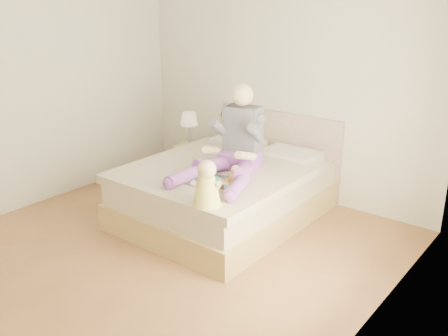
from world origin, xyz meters
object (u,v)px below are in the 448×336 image
Objects in this scene: bed at (228,188)px; nightstand at (192,164)px; adult at (235,147)px; baby at (207,187)px; tray at (214,181)px.

nightstand is (-1.00, 0.52, -0.07)m from bed.
baby is at bearing -78.54° from adult.
nightstand is at bearing 131.74° from tray.
baby is (1.54, -1.52, 0.53)m from nightstand.
adult is 2.81× the size of baby.
tray is at bearing -65.70° from bed.
nightstand is 2.22m from baby.
tray is (0.04, -0.39, -0.24)m from adult.
tray is (0.25, -0.56, 0.32)m from bed.
nightstand is 1.04× the size of tray.
nightstand is 0.43× the size of adult.
adult is 0.89m from baby.
bed is at bearing 87.84° from baby.
bed is 4.55× the size of tray.
tray is at bearing 92.62° from baby.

